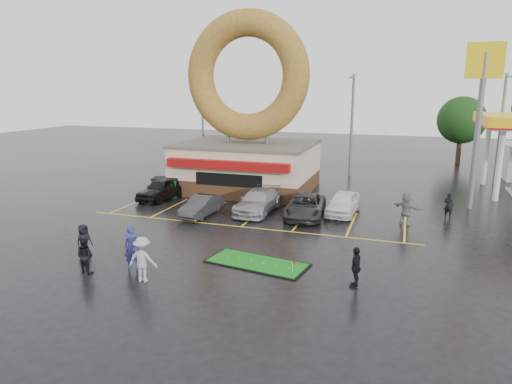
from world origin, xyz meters
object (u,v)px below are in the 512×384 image
(streetlight_mid, at_px, (352,123))
(car_silver, at_px, (258,201))
(streetlight_right, at_px, (501,126))
(car_dgrey, at_px, (202,206))
(person_cameraman, at_px, (356,267))
(shell_sign, at_px, (481,95))
(person_blue, at_px, (132,247))
(donut_shop, at_px, (247,133))
(streetlight_left, at_px, (202,120))
(putting_green, at_px, (257,263))
(dumpster, at_px, (166,187))
(car_black, at_px, (162,189))
(car_white, at_px, (343,203))
(car_grey, at_px, (305,206))

(streetlight_mid, distance_m, car_silver, 15.30)
(streetlight_right, bearing_deg, car_dgrey, -138.37)
(person_cameraman, bearing_deg, shell_sign, 163.76)
(car_silver, relative_size, person_blue, 2.53)
(donut_shop, distance_m, shell_sign, 16.29)
(person_cameraman, bearing_deg, streetlight_left, -137.61)
(donut_shop, relative_size, shell_sign, 1.27)
(shell_sign, height_order, streetlight_left, shell_sign)
(putting_green, bearing_deg, dumpster, 135.12)
(car_black, distance_m, car_silver, 7.77)
(car_silver, xyz_separation_m, person_cameraman, (7.24, -9.50, 0.12))
(car_white, bearing_deg, person_cameraman, -75.46)
(car_grey, height_order, person_blue, person_blue)
(streetlight_left, height_order, car_white, streetlight_left)
(shell_sign, distance_m, putting_green, 18.67)
(shell_sign, xyz_separation_m, streetlight_mid, (-9.00, 8.92, -2.60))
(car_white, height_order, dumpster, car_white)
(car_silver, relative_size, car_grey, 1.03)
(streetlight_left, distance_m, streetlight_right, 26.08)
(streetlight_mid, distance_m, putting_green, 23.14)
(streetlight_right, height_order, dumpster, streetlight_right)
(streetlight_left, bearing_deg, car_dgrey, -65.55)
(shell_sign, height_order, dumpster, shell_sign)
(car_white, bearing_deg, shell_sign, 31.26)
(streetlight_left, distance_m, car_black, 12.86)
(streetlight_left, distance_m, car_grey, 19.08)
(car_grey, height_order, dumpster, car_grey)
(streetlight_mid, height_order, streetlight_right, same)
(streetlight_left, relative_size, person_cameraman, 5.34)
(donut_shop, relative_size, car_grey, 2.76)
(streetlight_right, xyz_separation_m, car_dgrey, (-19.16, -17.03, -4.16))
(streetlight_right, relative_size, car_white, 2.13)
(car_black, distance_m, person_cameraman, 18.35)
(streetlight_mid, bearing_deg, car_black, -132.06)
(shell_sign, bearing_deg, car_silver, -158.02)
(shell_sign, relative_size, car_dgrey, 2.81)
(shell_sign, distance_m, car_silver, 15.57)
(streetlight_mid, bearing_deg, dumpster, -134.67)
(person_cameraman, distance_m, putting_green, 4.72)
(dumpster, bearing_deg, car_grey, -25.10)
(streetlight_right, height_order, person_cameraman, streetlight_right)
(streetlight_right, bearing_deg, streetlight_mid, -175.24)
(car_dgrey, distance_m, person_cameraman, 12.87)
(streetlight_mid, bearing_deg, person_cameraman, -82.35)
(car_silver, bearing_deg, streetlight_mid, 75.92)
(car_dgrey, bearing_deg, person_blue, -79.91)
(streetlight_left, xyz_separation_m, car_white, (15.20, -11.92, -4.06))
(streetlight_mid, relative_size, car_silver, 1.79)
(streetlight_right, distance_m, putting_green, 27.54)
(car_black, bearing_deg, car_dgrey, -26.00)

